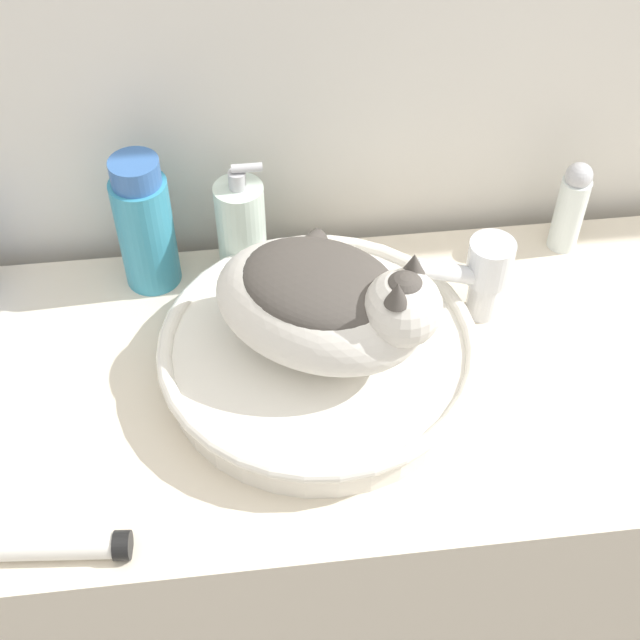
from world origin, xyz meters
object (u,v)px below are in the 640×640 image
Objects in this scene: soap_pump_bottle at (242,229)px; deodorant_stick at (571,206)px; mouthwash_bottle at (145,225)px; cream_tube at (58,547)px; faucet at (481,274)px; cat at (327,301)px.

soap_pump_bottle is 1.28× the size of deodorant_stick.
soap_pump_bottle is 0.92× the size of mouthwash_bottle.
soap_pump_bottle is at bearing 61.92° from cream_tube.
soap_pump_bottle is (-0.31, 0.12, 0.00)m from faucet.
mouthwash_bottle is at bearing -34.20° from faucet.
soap_pump_bottle is 0.13m from mouthwash_bottle.
faucet is at bearing 29.41° from cream_tube.
cat is 0.23m from soap_pump_bottle.
cat reaches higher than deodorant_stick.
deodorant_stick is (0.47, -0.00, -0.00)m from soap_pump_bottle.
cat reaches higher than mouthwash_bottle.
faucet is 0.62m from cream_tube.
soap_pump_bottle is at bearing 180.00° from deodorant_stick.
cat is 2.21× the size of faucet.
cat is 1.78× the size of soap_pump_bottle.
cat is 0.43m from deodorant_stick.
faucet is at bearing 51.60° from cat.
mouthwash_bottle reaches higher than soap_pump_bottle.
cat is 0.24m from faucet.
cat is 0.30m from mouthwash_bottle.
cat is at bearing -65.29° from soap_pump_bottle.
faucet is 0.20m from deodorant_stick.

